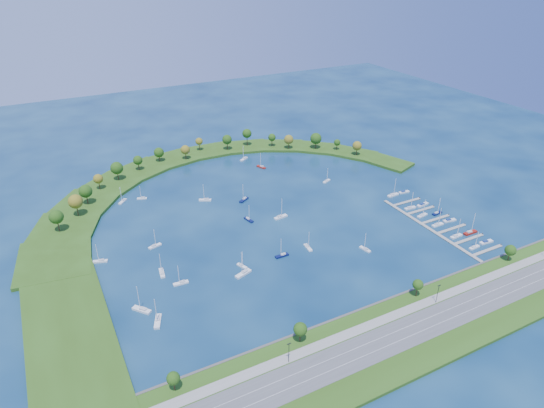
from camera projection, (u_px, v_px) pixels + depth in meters
name	position (u px, v px, depth m)	size (l,w,h in m)	color
ground	(269.00, 214.00, 302.29)	(700.00, 700.00, 0.00)	#082446
south_shoreline	(398.00, 335.00, 205.66)	(420.00, 43.10, 11.60)	#2D4C14
breakwater	(175.00, 198.00, 321.04)	(286.74, 247.64, 2.00)	#2D4C14
breakwater_trees	(198.00, 159.00, 355.99)	(236.25, 92.09, 14.73)	#382314
harbor_tower	(188.00, 151.00, 388.37)	(2.60, 2.60, 4.37)	gray
dock_system	(438.00, 226.00, 289.20)	(24.28, 82.00, 1.60)	gray
moored_boat_0	(244.00, 159.00, 382.02)	(8.24, 6.41, 12.19)	white
moored_boat_1	(123.00, 201.00, 316.83)	(6.78, 7.35, 11.50)	white
moored_boat_2	(249.00, 219.00, 295.13)	(3.68, 7.92, 11.24)	#0A1140
moored_boat_3	(162.00, 273.00, 245.88)	(3.46, 8.47, 12.09)	white
moored_boat_4	(282.00, 255.00, 260.12)	(7.93, 2.31, 11.62)	#0A1140
moored_boat_5	(243.00, 273.00, 245.39)	(9.93, 5.62, 14.07)	white
moored_boat_6	(142.00, 309.00, 220.41)	(8.04, 9.07, 13.98)	white
moored_boat_7	(242.00, 265.00, 251.57)	(4.23, 6.82, 9.72)	white
moored_boat_8	(155.00, 246.00, 268.52)	(7.95, 4.10, 11.26)	white
moored_boat_9	(100.00, 261.00, 255.39)	(8.00, 4.51, 11.34)	white
moored_boat_10	(142.00, 198.00, 320.93)	(6.85, 4.17, 9.75)	white
moored_boat_11	(244.00, 199.00, 318.93)	(8.35, 6.46, 12.33)	#0A1140
moored_boat_12	(158.00, 321.00, 213.71)	(5.85, 9.65, 13.74)	white
moored_boat_13	(261.00, 167.00, 367.78)	(5.07, 8.43, 11.99)	maroon
moored_boat_14	(281.00, 217.00, 297.97)	(9.37, 3.91, 13.36)	white
moored_boat_15	(308.00, 247.00, 267.30)	(2.94, 7.77, 11.15)	white
moored_boat_16	(365.00, 249.00, 265.74)	(3.37, 7.50, 10.65)	white
moored_boat_17	(205.00, 199.00, 318.70)	(8.39, 5.95, 12.16)	white
moored_boat_18	(327.00, 181.00, 345.10)	(7.50, 4.90, 10.74)	white
moored_boat_19	(181.00, 282.00, 238.47)	(7.85, 2.65, 11.36)	white
docked_boat_0	(474.00, 247.00, 267.43)	(7.28, 2.37, 10.56)	white
docked_boat_1	(486.00, 242.00, 272.39)	(8.83, 3.03, 1.77)	white
docked_boat_2	(456.00, 236.00, 277.83)	(8.37, 2.67, 12.16)	white
docked_boat_3	(470.00, 232.00, 281.37)	(9.25, 2.66, 13.57)	maroon
docked_boat_4	(438.00, 224.00, 289.53)	(8.15, 2.36, 11.95)	white
docked_boat_5	(449.00, 220.00, 294.36)	(8.83, 3.68, 1.75)	white
docked_boat_6	(422.00, 215.00, 299.88)	(8.18, 3.40, 11.66)	white
docked_boat_7	(437.00, 213.00, 302.43)	(7.90, 3.08, 11.31)	#0A1140
docked_boat_8	(410.00, 208.00, 308.64)	(8.15, 2.71, 11.82)	white
docked_boat_9	(423.00, 205.00, 312.69)	(9.42, 3.73, 1.87)	white
docked_boat_10	(393.00, 195.00, 324.96)	(9.09, 3.22, 13.11)	white
docked_boat_11	(404.00, 192.00, 329.42)	(8.14, 2.95, 1.63)	white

